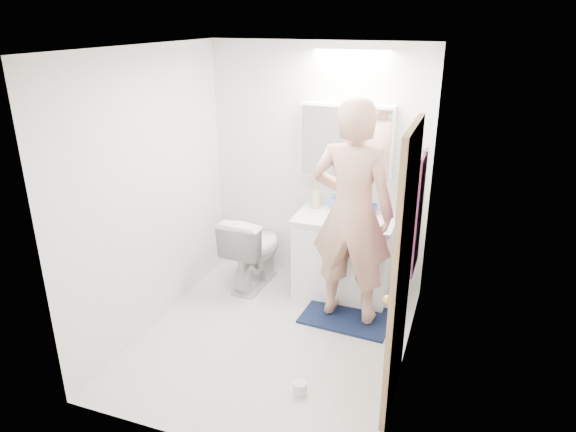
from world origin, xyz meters
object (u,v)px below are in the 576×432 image
at_px(medicine_cabinet, 346,141).
at_px(vanity_cabinet, 344,258).
at_px(soap_bottle_b, 334,201).
at_px(person, 352,213).
at_px(toothbrush_cup, 372,209).
at_px(toilet_paper_roll, 300,388).
at_px(toilet, 254,249).
at_px(soap_bottle_a, 316,196).

bearing_deg(medicine_cabinet, vanity_cabinet, -71.60).
bearing_deg(soap_bottle_b, person, -62.37).
height_order(toothbrush_cup, toilet_paper_roll, toothbrush_cup).
relative_size(toilet, soap_bottle_a, 3.23).
height_order(toilet, toilet_paper_roll, toilet).
height_order(medicine_cabinet, soap_bottle_b, medicine_cabinet).
bearing_deg(vanity_cabinet, person, -69.77).
bearing_deg(soap_bottle_b, soap_bottle_a, -170.57).
height_order(soap_bottle_a, toothbrush_cup, soap_bottle_a).
distance_m(toilet, soap_bottle_b, 0.95).
bearing_deg(toilet_paper_roll, vanity_cabinet, 92.77).
height_order(person, soap_bottle_a, person).
bearing_deg(soap_bottle_a, medicine_cabinet, 12.48).
height_order(medicine_cabinet, soap_bottle_a, medicine_cabinet).
bearing_deg(toilet, medicine_cabinet, -155.86).
xyz_separation_m(vanity_cabinet, toilet_paper_roll, (0.08, -1.55, -0.34)).
xyz_separation_m(toilet, soap_bottle_a, (0.57, 0.26, 0.55)).
bearing_deg(medicine_cabinet, toilet_paper_roll, -85.29).
xyz_separation_m(soap_bottle_a, soap_bottle_b, (0.18, 0.03, -0.04)).
height_order(toilet, soap_bottle_b, soap_bottle_b).
relative_size(medicine_cabinet, person, 0.44).
bearing_deg(person, vanity_cabinet, -66.00).
relative_size(vanity_cabinet, toothbrush_cup, 8.27).
distance_m(medicine_cabinet, person, 0.82).
distance_m(vanity_cabinet, toilet_paper_roll, 1.59).
relative_size(medicine_cabinet, toilet_paper_roll, 8.00).
xyz_separation_m(medicine_cabinet, person, (0.23, -0.64, -0.46)).
relative_size(vanity_cabinet, medicine_cabinet, 1.02).
height_order(toilet, soap_bottle_a, soap_bottle_a).
relative_size(person, soap_bottle_a, 8.21).
bearing_deg(soap_bottle_b, toothbrush_cup, -3.03).
bearing_deg(medicine_cabinet, soap_bottle_a, -167.52).
bearing_deg(toilet_paper_roll, soap_bottle_b, 97.75).
distance_m(medicine_cabinet, soap_bottle_b, 0.61).
relative_size(medicine_cabinet, soap_bottle_b, 5.44).
relative_size(toilet, soap_bottle_b, 4.83).
xyz_separation_m(person, toilet_paper_roll, (-0.08, -1.12, -0.99)).
bearing_deg(toilet, toothbrush_cup, -163.30).
bearing_deg(soap_bottle_b, vanity_cabinet, -48.30).
distance_m(toilet, toilet_paper_roll, 1.77).
xyz_separation_m(soap_bottle_b, toothbrush_cup, (0.38, -0.02, -0.03)).
xyz_separation_m(soap_bottle_b, toilet_paper_roll, (0.24, -1.73, -0.85)).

